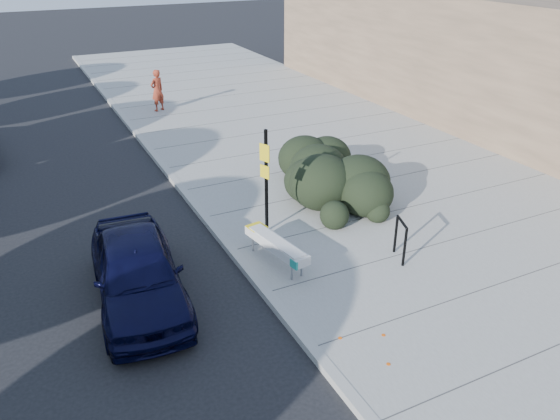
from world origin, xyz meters
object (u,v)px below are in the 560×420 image
(pedestrian, at_px, (157,90))
(sign_post, at_px, (266,176))
(bench, at_px, (276,245))
(bike_rack, at_px, (401,236))
(sedan_navy, at_px, (137,272))

(pedestrian, bearing_deg, sign_post, 62.46)
(bench, xyz_separation_m, bike_rack, (2.72, -1.12, 0.12))
(sign_post, height_order, pedestrian, sign_post)
(bike_rack, distance_m, sedan_navy, 6.04)
(bike_rack, bearing_deg, pedestrian, 115.30)
(bench, height_order, pedestrian, pedestrian)
(bench, relative_size, pedestrian, 1.17)
(sign_post, bearing_deg, sedan_navy, 178.88)
(bench, xyz_separation_m, sign_post, (0.47, 1.54, 1.07))
(bike_rack, relative_size, sign_post, 0.37)
(sedan_navy, relative_size, pedestrian, 2.42)
(bike_rack, xyz_separation_m, sign_post, (-2.25, 2.67, 0.95))
(sign_post, distance_m, pedestrian, 12.36)
(bike_rack, height_order, pedestrian, pedestrian)
(pedestrian, bearing_deg, bench, 60.77)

